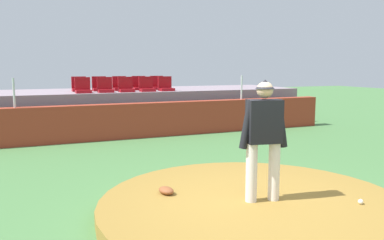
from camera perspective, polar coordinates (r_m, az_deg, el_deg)
The scene contains 19 objects.
ground_plane at distance 5.98m, azimuth 9.04°, elevation -13.38°, with size 60.00×60.00×0.00m, color #497A41.
pitchers_mound at distance 5.95m, azimuth 9.06°, elevation -12.49°, with size 4.59×4.59×0.20m, color olive.
pitcher at distance 5.67m, azimuth 10.55°, elevation -1.68°, with size 0.75×0.35×1.78m.
baseball at distance 6.17m, azimuth 23.62°, elevation -10.98°, with size 0.07×0.07×0.07m, color white.
fielding_glove at distance 6.11m, azimuth -3.83°, elevation -10.33°, with size 0.30×0.20×0.11m, color brown.
brick_barrier at distance 11.95m, azimuth -8.17°, elevation -0.06°, with size 13.37×0.40×1.06m, color #9B3522.
fence_post_left at distance 11.48m, azimuth -24.79°, elevation 3.66°, with size 0.06×0.06×0.81m, color silver.
fence_post_right at distance 13.26m, azimuth 7.31°, elevation 4.78°, with size 0.06×0.06×0.81m, color silver.
bleacher_platform at distance 14.31m, azimuth -10.68°, elevation 1.72°, with size 13.18×3.38×1.33m, color gray.
stadium_chair_0 at distance 12.85m, azimuth -15.78°, elevation 4.56°, with size 0.48×0.44×0.50m.
stadium_chair_1 at distance 12.96m, azimuth -12.68°, elevation 4.69°, with size 0.48×0.44×0.50m.
stadium_chair_2 at distance 13.09m, azimuth -9.72°, elevation 4.79°, with size 0.48×0.44×0.50m.
stadium_chair_3 at distance 13.26m, azimuth -6.71°, elevation 4.89°, with size 0.48×0.44×0.50m.
stadium_chair_4 at distance 13.51m, azimuth -3.90°, elevation 4.98°, with size 0.48×0.44×0.50m.
stadium_chair_5 at distance 13.78m, azimuth -16.30°, elevation 4.74°, with size 0.48×0.44×0.50m.
stadium_chair_6 at distance 13.86m, azimuth -13.48°, elevation 4.85°, with size 0.48×0.44×0.50m.
stadium_chair_7 at distance 13.96m, azimuth -10.60°, elevation 4.96°, with size 0.48×0.44×0.50m.
stadium_chair_8 at distance 14.15m, azimuth -7.77°, elevation 5.05°, with size 0.48×0.44×0.50m.
stadium_chair_9 at distance 14.35m, azimuth -5.13°, elevation 5.13°, with size 0.48×0.44×0.50m.
Camera 1 is at (-2.98, -4.72, 2.15)m, focal length 36.16 mm.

